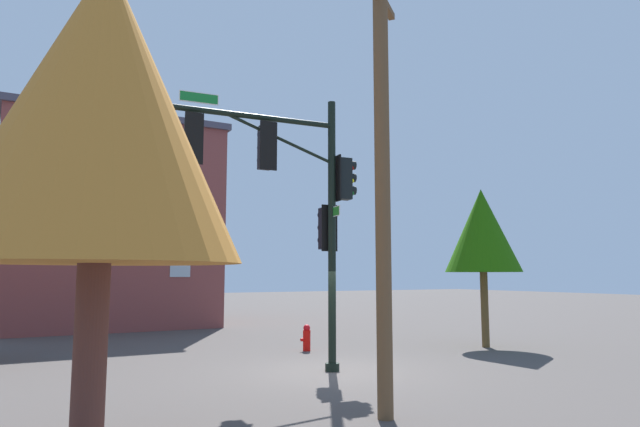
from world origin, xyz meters
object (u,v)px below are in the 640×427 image
tree_mid (482,231)px  brick_building (108,226)px  tree_far (102,107)px  signal_pole_assembly (267,179)px  fire_hydrant (307,338)px  utility_pole (382,173)px

tree_mid → brick_building: brick_building is taller
tree_far → brick_building: 21.07m
tree_far → brick_building: size_ratio=0.68×
signal_pole_assembly → tree_far: 6.81m
fire_hydrant → signal_pole_assembly: bearing=49.5°
utility_pole → signal_pole_assembly: bearing=-87.0°
utility_pole → tree_far: (4.71, 0.52, 0.33)m
brick_building → utility_pole: bearing=95.3°
signal_pole_assembly → tree_far: signal_pole_assembly is taller
fire_hydrant → tree_far: bearing=49.1°
utility_pole → fire_hydrant: bearing=-108.2°
utility_pole → fire_hydrant: 9.19m
brick_building → signal_pole_assembly: bearing=96.0°
signal_pole_assembly → tree_far: (4.47, 5.12, -0.28)m
signal_pole_assembly → tree_mid: signal_pole_assembly is taller
fire_hydrant → tree_far: size_ratio=0.13×
fire_hydrant → tree_mid: size_ratio=0.15×
utility_pole → tree_mid: size_ratio=1.51×
tree_mid → fire_hydrant: bearing=-20.5°
utility_pole → tree_mid: 10.15m
tree_mid → brick_building: size_ratio=0.56×
utility_pole → brick_building: 20.45m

